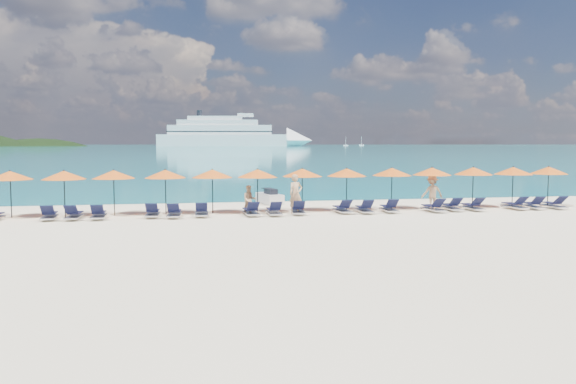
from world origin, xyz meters
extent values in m
plane|color=beige|center=(0.00, 0.00, 0.00)|extent=(1400.00, 1400.00, 0.00)
cube|color=#1FA9B2|center=(0.00, 660.00, 0.01)|extent=(1600.00, 1300.00, 0.01)
ellipsoid|color=black|center=(-150.00, 560.00, -35.00)|extent=(162.00, 126.00, 85.50)
cube|color=silver|center=(27.37, 531.58, 5.71)|extent=(127.60, 43.45, 11.41)
cone|color=silver|center=(101.64, 519.02, 5.71)|extent=(28.95, 28.95, 25.11)
cube|color=silver|center=(25.12, 531.96, 15.98)|extent=(102.27, 35.88, 9.13)
cube|color=silver|center=(22.87, 532.34, 22.83)|extent=(79.61, 29.86, 5.71)
cube|color=silver|center=(20.61, 532.72, 27.39)|extent=(54.28, 22.30, 3.99)
cube|color=black|center=(25.12, 531.96, 14.27)|extent=(103.55, 36.32, 1.03)
cube|color=black|center=(25.12, 531.96, 18.26)|extent=(101.00, 35.45, 1.03)
cylinder|color=black|center=(5.08, 535.35, 31.96)|extent=(5.02, 5.02, 6.28)
cube|color=silver|center=(158.40, 553.15, 0.69)|extent=(5.18, 1.73, 1.38)
cylinder|color=silver|center=(158.40, 553.15, 5.18)|extent=(0.31, 0.31, 8.64)
cube|color=silver|center=(188.84, 595.09, 0.74)|extent=(5.54, 1.85, 1.48)
cylinder|color=silver|center=(188.84, 595.09, 5.54)|extent=(0.33, 0.33, 9.24)
cube|color=silver|center=(-0.05, 8.98, 0.31)|extent=(1.43, 2.58, 0.56)
cube|color=black|center=(-0.01, 8.78, 0.71)|extent=(0.72, 1.10, 0.36)
cylinder|color=black|center=(-0.18, 9.57, 0.86)|extent=(0.56, 0.18, 0.06)
imported|color=tan|center=(0.60, 4.16, 0.99)|extent=(0.83, 0.66, 1.98)
imported|color=tan|center=(-1.72, 4.36, 0.72)|extent=(0.73, 0.47, 1.44)
imported|color=tan|center=(8.15, 4.67, 0.92)|extent=(1.18, 0.55, 1.83)
cylinder|color=black|center=(-13.08, 5.01, 1.10)|extent=(0.05, 0.05, 2.20)
cone|color=#DC5A15|center=(-13.08, 5.01, 2.02)|extent=(2.10, 2.10, 0.42)
sphere|color=black|center=(-13.08, 5.01, 2.24)|extent=(0.08, 0.08, 0.08)
cylinder|color=black|center=(-10.60, 4.80, 1.10)|extent=(0.05, 0.05, 2.20)
cone|color=#DC5A15|center=(-10.60, 4.80, 2.02)|extent=(2.10, 2.10, 0.42)
sphere|color=black|center=(-10.60, 4.80, 2.24)|extent=(0.08, 0.08, 0.08)
cylinder|color=black|center=(-8.34, 5.02, 1.10)|extent=(0.05, 0.05, 2.20)
cone|color=#DC5A15|center=(-8.34, 5.02, 2.02)|extent=(2.10, 2.10, 0.42)
sphere|color=black|center=(-8.34, 5.02, 2.24)|extent=(0.08, 0.08, 0.08)
cylinder|color=black|center=(-5.85, 5.03, 1.10)|extent=(0.05, 0.05, 2.20)
cone|color=#DC5A15|center=(-5.85, 5.03, 2.02)|extent=(2.10, 2.10, 0.42)
sphere|color=black|center=(-5.85, 5.03, 2.24)|extent=(0.08, 0.08, 0.08)
cylinder|color=black|center=(-3.53, 4.93, 1.10)|extent=(0.05, 0.05, 2.20)
cone|color=#DC5A15|center=(-3.53, 4.93, 2.02)|extent=(2.10, 2.10, 0.42)
sphere|color=black|center=(-3.53, 4.93, 2.24)|extent=(0.08, 0.08, 0.08)
cylinder|color=black|center=(-1.26, 4.79, 1.10)|extent=(0.05, 0.05, 2.20)
cone|color=#DC5A15|center=(-1.26, 4.79, 2.02)|extent=(2.10, 2.10, 0.42)
sphere|color=black|center=(-1.26, 4.79, 2.24)|extent=(0.08, 0.08, 0.08)
cylinder|color=black|center=(1.11, 5.03, 1.10)|extent=(0.05, 0.05, 2.20)
cone|color=#DC5A15|center=(1.11, 5.03, 2.02)|extent=(2.10, 2.10, 0.42)
sphere|color=black|center=(1.11, 5.03, 2.24)|extent=(0.08, 0.08, 0.08)
cylinder|color=black|center=(3.44, 4.82, 1.10)|extent=(0.05, 0.05, 2.20)
cone|color=#DC5A15|center=(3.44, 4.82, 2.02)|extent=(2.10, 2.10, 0.42)
sphere|color=black|center=(3.44, 4.82, 2.24)|extent=(0.08, 0.08, 0.08)
cylinder|color=black|center=(5.99, 5.01, 1.10)|extent=(0.05, 0.05, 2.20)
cone|color=#DC5A15|center=(5.99, 5.01, 2.02)|extent=(2.10, 2.10, 0.42)
sphere|color=black|center=(5.99, 5.01, 2.24)|extent=(0.08, 0.08, 0.08)
cylinder|color=black|center=(8.30, 5.09, 1.10)|extent=(0.05, 0.05, 2.20)
cone|color=#DC5A15|center=(8.30, 5.09, 2.02)|extent=(2.10, 2.10, 0.42)
sphere|color=black|center=(8.30, 5.09, 2.24)|extent=(0.08, 0.08, 0.08)
cylinder|color=black|center=(10.70, 5.06, 1.10)|extent=(0.05, 0.05, 2.20)
cone|color=#DC5A15|center=(10.70, 5.06, 2.02)|extent=(2.10, 2.10, 0.42)
sphere|color=black|center=(10.70, 5.06, 2.24)|extent=(0.08, 0.08, 0.08)
cylinder|color=black|center=(13.02, 4.94, 1.10)|extent=(0.05, 0.05, 2.20)
cone|color=#DC5A15|center=(13.02, 4.94, 2.02)|extent=(2.10, 2.10, 0.42)
sphere|color=black|center=(13.02, 4.94, 2.24)|extent=(0.08, 0.08, 0.08)
cylinder|color=black|center=(15.24, 5.01, 1.10)|extent=(0.05, 0.05, 2.20)
cone|color=#DC5A15|center=(15.24, 5.01, 2.02)|extent=(2.10, 2.10, 0.42)
sphere|color=black|center=(15.24, 5.01, 2.24)|extent=(0.08, 0.08, 0.08)
cube|color=silver|center=(-11.08, 3.77, 0.14)|extent=(0.77, 1.75, 0.06)
cube|color=black|center=(-11.10, 4.02, 0.30)|extent=(0.65, 1.14, 0.04)
cube|color=black|center=(-11.03, 3.22, 0.55)|extent=(0.60, 0.58, 0.43)
cube|color=silver|center=(-9.98, 3.69, 0.14)|extent=(0.67, 1.72, 0.06)
cube|color=black|center=(-9.98, 3.94, 0.30)|extent=(0.58, 1.11, 0.04)
cube|color=black|center=(-10.00, 3.14, 0.55)|extent=(0.56, 0.55, 0.43)
cube|color=silver|center=(-8.88, 3.68, 0.14)|extent=(0.70, 1.73, 0.06)
cube|color=black|center=(-8.90, 3.93, 0.30)|extent=(0.60, 1.13, 0.04)
cube|color=black|center=(-8.86, 3.13, 0.55)|extent=(0.58, 0.56, 0.43)
cube|color=silver|center=(-6.43, 3.90, 0.14)|extent=(0.65, 1.71, 0.06)
cube|color=black|center=(-6.43, 4.15, 0.30)|extent=(0.57, 1.11, 0.04)
cube|color=black|center=(-6.44, 3.35, 0.55)|extent=(0.56, 0.55, 0.43)
cube|color=silver|center=(-5.41, 3.60, 0.14)|extent=(0.71, 1.73, 0.06)
cube|color=black|center=(-5.39, 3.85, 0.30)|extent=(0.61, 1.13, 0.04)
cube|color=black|center=(-5.44, 3.06, 0.55)|extent=(0.58, 0.57, 0.43)
cube|color=silver|center=(-4.11, 3.78, 0.14)|extent=(0.68, 1.72, 0.06)
cube|color=black|center=(-4.10, 4.03, 0.30)|extent=(0.59, 1.12, 0.04)
cube|color=black|center=(-4.13, 3.23, 0.55)|extent=(0.57, 0.55, 0.43)
cube|color=silver|center=(-1.73, 3.65, 0.14)|extent=(0.78, 1.75, 0.06)
cube|color=black|center=(-1.76, 3.90, 0.30)|extent=(0.65, 1.15, 0.04)
cube|color=black|center=(-1.68, 3.10, 0.55)|extent=(0.60, 0.59, 0.43)
cube|color=silver|center=(-0.60, 3.55, 0.14)|extent=(0.64, 1.71, 0.06)
cube|color=black|center=(-0.61, 3.80, 0.30)|extent=(0.57, 1.11, 0.04)
cube|color=black|center=(-0.60, 3.00, 0.55)|extent=(0.56, 0.54, 0.43)
cube|color=silver|center=(0.64, 3.76, 0.14)|extent=(0.78, 1.75, 0.06)
cube|color=black|center=(0.66, 4.01, 0.30)|extent=(0.65, 1.15, 0.04)
cube|color=black|center=(0.59, 3.21, 0.55)|extent=(0.60, 0.59, 0.43)
cube|color=silver|center=(2.95, 3.87, 0.14)|extent=(0.71, 1.73, 0.06)
cube|color=black|center=(2.94, 4.12, 0.30)|extent=(0.61, 1.13, 0.04)
cube|color=black|center=(2.98, 3.32, 0.55)|extent=(0.58, 0.56, 0.43)
cube|color=silver|center=(4.05, 3.66, 0.14)|extent=(0.69, 1.72, 0.06)
cube|color=black|center=(4.06, 3.91, 0.30)|extent=(0.59, 1.12, 0.04)
cube|color=black|center=(4.03, 3.11, 0.55)|extent=(0.57, 0.56, 0.43)
cube|color=silver|center=(5.40, 3.76, 0.14)|extent=(0.72, 1.73, 0.06)
cube|color=black|center=(5.41, 4.01, 0.30)|extent=(0.61, 1.13, 0.04)
cube|color=black|center=(5.37, 3.21, 0.55)|extent=(0.58, 0.57, 0.43)
cube|color=silver|center=(7.72, 3.56, 0.14)|extent=(0.74, 1.74, 0.06)
cube|color=black|center=(7.70, 3.81, 0.30)|extent=(0.63, 1.14, 0.04)
cube|color=black|center=(7.76, 3.01, 0.55)|extent=(0.59, 0.58, 0.43)
cube|color=silver|center=(8.85, 3.85, 0.14)|extent=(0.65, 1.71, 0.06)
cube|color=black|center=(8.85, 4.10, 0.30)|extent=(0.57, 1.11, 0.04)
cube|color=black|center=(8.84, 3.30, 0.55)|extent=(0.56, 0.55, 0.43)
cube|color=silver|center=(9.99, 3.75, 0.14)|extent=(0.69, 1.72, 0.06)
cube|color=black|center=(9.98, 4.00, 0.30)|extent=(0.59, 1.12, 0.04)
cube|color=black|center=(10.01, 3.20, 0.55)|extent=(0.57, 0.56, 0.43)
cube|color=silver|center=(12.48, 3.82, 0.14)|extent=(0.72, 1.73, 0.06)
cube|color=black|center=(12.47, 4.07, 0.30)|extent=(0.62, 1.13, 0.04)
cube|color=black|center=(12.51, 3.27, 0.55)|extent=(0.58, 0.57, 0.43)
cube|color=silver|center=(13.52, 3.79, 0.14)|extent=(0.77, 1.75, 0.06)
cube|color=black|center=(13.54, 4.04, 0.30)|extent=(0.65, 1.15, 0.04)
cube|color=black|center=(13.47, 3.24, 0.55)|extent=(0.60, 0.59, 0.43)
cube|color=silver|center=(14.75, 3.75, 0.14)|extent=(0.63, 1.70, 0.06)
cube|color=black|center=(14.75, 4.00, 0.30)|extent=(0.56, 1.10, 0.04)
cube|color=black|center=(14.76, 3.20, 0.55)|extent=(0.55, 0.54, 0.43)
camera|label=1|loc=(-4.63, -23.48, 3.57)|focal=35.00mm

